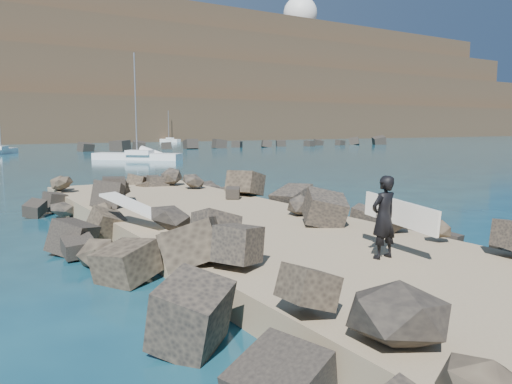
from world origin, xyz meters
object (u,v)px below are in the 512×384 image
Objects in this scene: surfboard_resting at (134,210)px; radome at (300,19)px; surfer_with_board at (386,217)px; sailboat_b at (1,151)px.

radome is (114.74, 143.06, 42.62)m from surfboard_resting.
surfboard_resting is at bearing -128.73° from radome.
surfer_with_board is at bearing -126.88° from radome.
radome is at bearing 38.47° from sailboat_b.
sailboat_b is at bearing 90.98° from surfer_with_board.
surfboard_resting is 188.27m from radome.
surfer_with_board is (3.14, -5.69, 0.39)m from surfboard_resting.
radome reaches higher than surfboard_resting.
sailboat_b is (-1.02, 59.26, -1.08)m from surfer_with_board.
surfer_with_board is at bearing -89.02° from sailboat_b.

